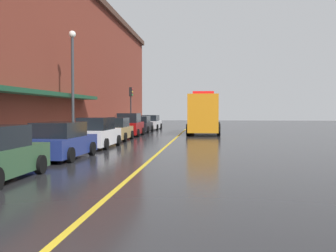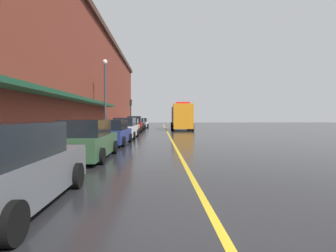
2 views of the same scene
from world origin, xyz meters
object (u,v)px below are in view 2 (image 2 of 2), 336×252
(traffic_light_near, at_px, (131,108))
(parked_car_3, at_px, (125,129))
(parking_meter_0, at_px, (122,123))
(parking_meter_1, at_px, (59,134))
(parked_car_7, at_px, (142,123))
(parked_car_0, at_px, (4,170))
(parked_car_4, at_px, (130,127))
(parked_car_5, at_px, (135,124))
(parked_car_6, at_px, (139,124))
(parking_meter_3, at_px, (95,128))
(parked_car_2, at_px, (112,133))
(parked_car_1, at_px, (88,140))
(street_lamp_left, at_px, (105,89))
(utility_truck, at_px, (181,117))

(traffic_light_near, bearing_deg, parked_car_3, -85.38)
(parked_car_3, bearing_deg, parking_meter_0, 10.75)
(parking_meter_1, bearing_deg, parked_car_7, 87.37)
(parked_car_0, relative_size, parked_car_4, 1.16)
(parked_car_3, bearing_deg, parked_car_5, 1.98)
(parked_car_4, distance_m, traffic_light_near, 12.50)
(parked_car_6, distance_m, parking_meter_1, 26.96)
(parked_car_6, xyz_separation_m, parking_meter_3, (-1.34, -20.66, 0.32))
(parked_car_5, bearing_deg, parking_meter_3, 173.70)
(parked_car_0, height_order, parked_car_3, parked_car_3)
(parking_meter_3, bearing_deg, parked_car_2, -29.37)
(traffic_light_near, bearing_deg, parked_car_1, -87.52)
(parked_car_2, relative_size, parked_car_5, 0.98)
(parked_car_2, bearing_deg, parked_car_0, -177.59)
(parking_meter_3, height_order, street_lamp_left, street_lamp_left)
(parked_car_5, xyz_separation_m, parked_car_6, (0.03, 5.51, -0.14))
(utility_truck, bearing_deg, street_lamp_left, -32.42)
(parked_car_5, relative_size, utility_truck, 0.53)
(parked_car_4, height_order, parking_meter_3, parked_car_4)
(utility_truck, xyz_separation_m, parking_meter_1, (-7.50, -25.01, -0.71))
(parked_car_1, bearing_deg, parked_car_4, 0.00)
(parked_car_0, bearing_deg, parking_meter_1, 11.62)
(parked_car_3, height_order, parking_meter_3, parked_car_3)
(parked_car_2, xyz_separation_m, parking_meter_0, (-1.32, 13.93, 0.29))
(parking_meter_1, height_order, traffic_light_near, traffic_light_near)
(parked_car_7, bearing_deg, parked_car_3, -178.98)
(parked_car_4, relative_size, parking_meter_0, 3.12)
(utility_truck, bearing_deg, parked_car_6, -106.18)
(parking_meter_0, bearing_deg, parked_car_3, -80.24)
(parked_car_3, xyz_separation_m, traffic_light_near, (-1.43, 17.67, 2.34))
(parked_car_2, relative_size, parked_car_7, 0.95)
(parked_car_1, relative_size, parked_car_4, 1.13)
(parking_meter_0, bearing_deg, parked_car_5, 56.38)
(parked_car_6, bearing_deg, parked_car_0, -179.37)
(parked_car_1, xyz_separation_m, parked_car_6, (0.04, 27.17, -0.05))
(parked_car_3, xyz_separation_m, parked_car_7, (0.01, 21.79, -0.05))
(parked_car_5, height_order, parked_car_7, parked_car_5)
(parked_car_3, bearing_deg, parked_car_2, 179.16)
(parked_car_4, bearing_deg, parking_meter_1, 174.89)
(parked_car_7, bearing_deg, parked_car_4, -179.57)
(parked_car_5, relative_size, traffic_light_near, 1.08)
(parked_car_2, distance_m, utility_truck, 20.47)
(traffic_light_near, bearing_deg, parked_car_6, -50.51)
(parked_car_5, xyz_separation_m, parking_meter_1, (-1.30, -21.42, 0.18))
(parked_car_6, bearing_deg, parked_car_3, -178.95)
(parked_car_0, height_order, traffic_light_near, traffic_light_near)
(parked_car_6, bearing_deg, street_lamp_left, 172.71)
(parked_car_3, xyz_separation_m, street_lamp_left, (-2.09, 1.99, 3.59))
(utility_truck, height_order, parking_meter_0, utility_truck)
(parked_car_4, relative_size, street_lamp_left, 0.60)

